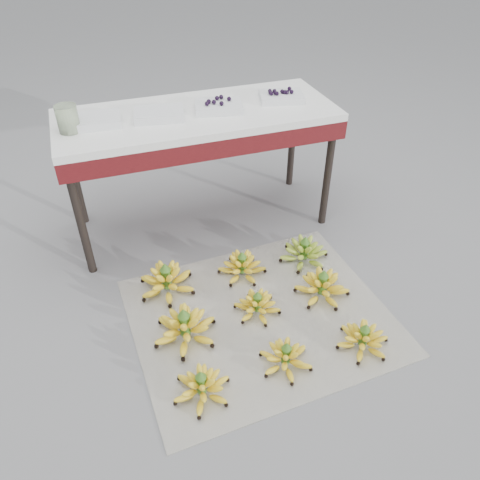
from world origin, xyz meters
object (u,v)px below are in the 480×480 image
object	(u,v)px
bunch_front_left	(202,387)
bunch_front_center	(286,357)
vendor_table	(198,126)
bunch_back_center	(242,266)
bunch_back_right	(304,252)
tray_far_right	(281,96)
bunch_front_right	(363,339)
bunch_mid_center	(257,305)
bunch_mid_right	(322,286)
bunch_mid_left	(185,328)
tray_left	(159,114)
tray_far_left	(95,121)
bunch_back_left	(167,281)
glass_jar	(68,119)
newspaper_mat	(261,316)
tray_right	(219,106)

from	to	relation	value
bunch_front_left	bunch_front_center	xyz separation A→B (m)	(0.40, 0.02, -0.00)
bunch_front_center	vendor_table	bearing A→B (deg)	97.25
bunch_back_center	bunch_back_right	size ratio (longest dim) A/B	0.89
bunch_back_center	tray_far_right	size ratio (longest dim) A/B	1.16
bunch_front_right	bunch_mid_center	distance (m)	0.53
bunch_mid_right	vendor_table	distance (m)	1.12
bunch_front_right	bunch_mid_left	distance (m)	0.84
bunch_mid_left	bunch_mid_center	xyz separation A→B (m)	(0.38, 0.04, -0.02)
tray_far_right	tray_left	bearing A→B (deg)	-178.44
tray_far_left	bunch_front_left	bearing A→B (deg)	-81.35
bunch_back_left	tray_left	distance (m)	0.89
bunch_mid_center	glass_jar	world-z (taller)	glass_jar
bunch_front_right	bunch_mid_center	world-z (taller)	bunch_front_right
tray_far_left	tray_left	distance (m)	0.33
newspaper_mat	bunch_mid_left	xyz separation A→B (m)	(-0.39, -0.01, 0.07)
bunch_front_right	tray_far_left	world-z (taller)	tray_far_left
bunch_mid_right	bunch_front_left	bearing A→B (deg)	-170.51
bunch_back_left	bunch_back_right	xyz separation A→B (m)	(0.79, -0.02, -0.00)
bunch_front_left	bunch_mid_center	size ratio (longest dim) A/B	0.84
bunch_mid_left	bunch_mid_right	distance (m)	0.75
vendor_table	tray_right	size ratio (longest dim) A/B	5.25
bunch_mid_center	tray_left	distance (m)	1.14
tray_far_left	glass_jar	world-z (taller)	glass_jar
bunch_front_center	bunch_back_right	xyz separation A→B (m)	(0.40, 0.64, 0.01)
bunch_back_right	bunch_mid_left	bearing A→B (deg)	179.58
bunch_front_left	tray_far_left	bearing A→B (deg)	97.52
bunch_front_right	bunch_back_right	size ratio (longest dim) A/B	0.80
bunch_front_right	tray_right	bearing A→B (deg)	117.36
tray_right	tray_far_right	size ratio (longest dim) A/B	1.04
newspaper_mat	bunch_front_left	size ratio (longest dim) A/B	4.90
bunch_front_center	tray_right	xyz separation A→B (m)	(0.08, 1.19, 0.71)
bunch_mid_right	tray_left	world-z (taller)	tray_left
newspaper_mat	glass_jar	bearing A→B (deg)	129.77
bunch_front_center	vendor_table	size ratio (longest dim) A/B	0.17
vendor_table	bunch_back_right	bearing A→B (deg)	-52.60
bunch_front_left	newspaper_mat	bearing A→B (deg)	39.09
bunch_back_left	tray_left	xyz separation A→B (m)	(0.14, 0.54, 0.69)
tray_far_left	vendor_table	bearing A→B (deg)	-0.77
bunch_front_right	tray_far_left	bearing A→B (deg)	141.10
tray_far_right	glass_jar	world-z (taller)	glass_jar
bunch_front_center	bunch_mid_right	size ratio (longest dim) A/B	0.74
bunch_mid_center	tray_right	bearing A→B (deg)	62.98
bunch_front_center	bunch_back_left	xyz separation A→B (m)	(-0.40, 0.66, 0.01)
tray_far_left	glass_jar	bearing A→B (deg)	-159.92
bunch_mid_center	vendor_table	world-z (taller)	vendor_table
newspaper_mat	tray_left	xyz separation A→B (m)	(-0.26, 0.89, 0.76)
bunch_back_center	tray_far_left	xyz separation A→B (m)	(-0.61, 0.58, 0.70)
vendor_table	bunch_front_center	bearing A→B (deg)	-87.96
tray_far_right	glass_jar	size ratio (longest dim) A/B	2.07
glass_jar	bunch_front_right	bearing A→B (deg)	-47.52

